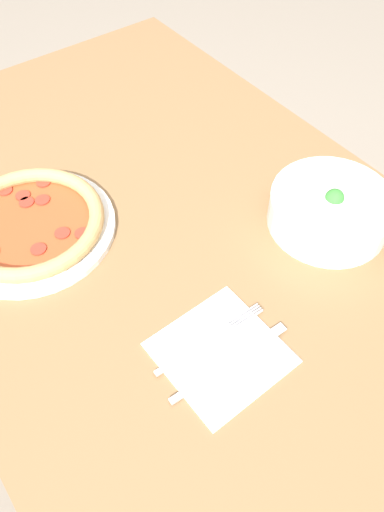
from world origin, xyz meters
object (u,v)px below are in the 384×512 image
bowl (331,208)px  fork (209,340)px  knife (225,365)px  pizza (30,224)px

bowl → fork: size_ratio=1.10×
knife → pizza: bearing=106.3°
bowl → knife: bearing=-71.4°
bowl → knife: 0.34m
pizza → knife: (0.40, 0.10, -0.01)m
bowl → fork: (0.06, -0.31, -0.03)m
knife → bowl: bearing=20.2°
pizza → fork: bearing=17.5°
pizza → knife: pizza is taller
pizza → fork: 0.37m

